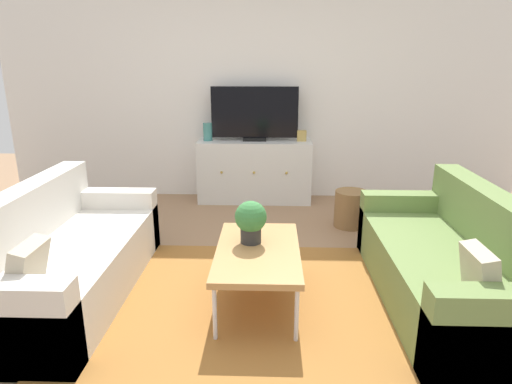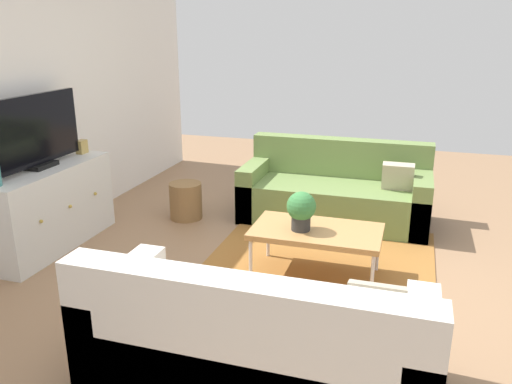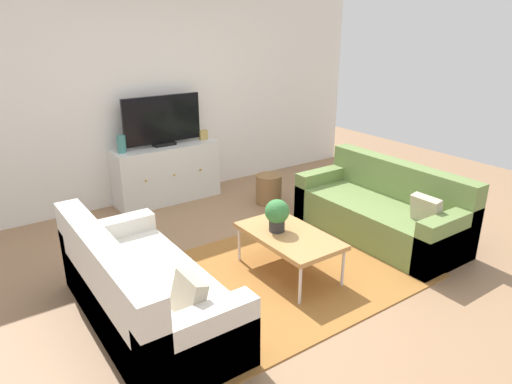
{
  "view_description": "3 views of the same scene",
  "coord_description": "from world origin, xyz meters",
  "px_view_note": "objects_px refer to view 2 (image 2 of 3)",
  "views": [
    {
      "loc": [
        0.11,
        -3.0,
        1.69
      ],
      "look_at": [
        0.0,
        0.33,
        0.69
      ],
      "focal_mm": 30.85,
      "sensor_mm": 36.0,
      "label": 1
    },
    {
      "loc": [
        -3.72,
        -0.82,
        1.94
      ],
      "look_at": [
        0.0,
        0.33,
        0.69
      ],
      "focal_mm": 36.12,
      "sensor_mm": 36.0,
      "label": 2
    },
    {
      "loc": [
        -2.46,
        -3.16,
        2.29
      ],
      "look_at": [
        0.0,
        0.33,
        0.69
      ],
      "focal_mm": 32.44,
      "sensor_mm": 36.0,
      "label": 3
    }
  ],
  "objects_px": {
    "couch_left_side": "(255,350)",
    "mantel_clock": "(82,147)",
    "wicker_basket": "(186,201)",
    "potted_plant": "(301,209)",
    "tv_console": "(49,208)",
    "flat_screen_tv": "(37,132)",
    "coffee_table": "(317,233)",
    "couch_right_side": "(336,193)"
  },
  "relations": [
    {
      "from": "couch_left_side",
      "to": "mantel_clock",
      "type": "height_order",
      "value": "mantel_clock"
    },
    {
      "from": "mantel_clock",
      "to": "wicker_basket",
      "type": "distance_m",
      "value": 1.17
    },
    {
      "from": "potted_plant",
      "to": "tv_console",
      "type": "relative_size",
      "value": 0.23
    },
    {
      "from": "tv_console",
      "to": "flat_screen_tv",
      "type": "xyz_separation_m",
      "value": [
        0.0,
        0.02,
        0.7
      ]
    },
    {
      "from": "coffee_table",
      "to": "potted_plant",
      "type": "height_order",
      "value": "potted_plant"
    },
    {
      "from": "potted_plant",
      "to": "flat_screen_tv",
      "type": "relative_size",
      "value": 0.3
    },
    {
      "from": "potted_plant",
      "to": "tv_console",
      "type": "distance_m",
      "value": 2.32
    },
    {
      "from": "coffee_table",
      "to": "flat_screen_tv",
      "type": "relative_size",
      "value": 0.98
    },
    {
      "from": "couch_left_side",
      "to": "flat_screen_tv",
      "type": "height_order",
      "value": "flat_screen_tv"
    },
    {
      "from": "potted_plant",
      "to": "flat_screen_tv",
      "type": "bearing_deg",
      "value": 91.41
    },
    {
      "from": "couch_right_side",
      "to": "wicker_basket",
      "type": "bearing_deg",
      "value": 107.48
    },
    {
      "from": "flat_screen_tv",
      "to": "couch_right_side",
      "type": "bearing_deg",
      "value": -57.64
    },
    {
      "from": "tv_console",
      "to": "wicker_basket",
      "type": "height_order",
      "value": "tv_console"
    },
    {
      "from": "coffee_table",
      "to": "tv_console",
      "type": "distance_m",
      "value": 2.43
    },
    {
      "from": "couch_right_side",
      "to": "coffee_table",
      "type": "bearing_deg",
      "value": -177.73
    },
    {
      "from": "mantel_clock",
      "to": "flat_screen_tv",
      "type": "bearing_deg",
      "value": 177.98
    },
    {
      "from": "tv_console",
      "to": "wicker_basket",
      "type": "bearing_deg",
      "value": -39.7
    },
    {
      "from": "wicker_basket",
      "to": "couch_left_side",
      "type": "bearing_deg",
      "value": -147.79
    },
    {
      "from": "tv_console",
      "to": "couch_left_side",
      "type": "bearing_deg",
      "value": -119.68
    },
    {
      "from": "coffee_table",
      "to": "couch_left_side",
      "type": "bearing_deg",
      "value": 177.82
    },
    {
      "from": "couch_right_side",
      "to": "flat_screen_tv",
      "type": "bearing_deg",
      "value": 122.36
    },
    {
      "from": "coffee_table",
      "to": "flat_screen_tv",
      "type": "xyz_separation_m",
      "value": [
        -0.11,
        2.45,
        0.69
      ]
    },
    {
      "from": "coffee_table",
      "to": "wicker_basket",
      "type": "bearing_deg",
      "value": 59.26
    },
    {
      "from": "tv_console",
      "to": "flat_screen_tv",
      "type": "distance_m",
      "value": 0.7
    },
    {
      "from": "couch_left_side",
      "to": "mantel_clock",
      "type": "distance_m",
      "value": 3.1
    },
    {
      "from": "potted_plant",
      "to": "mantel_clock",
      "type": "relative_size",
      "value": 2.39
    },
    {
      "from": "couch_left_side",
      "to": "tv_console",
      "type": "xyz_separation_m",
      "value": [
        1.35,
        2.37,
        0.1
      ]
    },
    {
      "from": "couch_left_side",
      "to": "couch_right_side",
      "type": "relative_size",
      "value": 1.0
    },
    {
      "from": "coffee_table",
      "to": "flat_screen_tv",
      "type": "bearing_deg",
      "value": 92.61
    },
    {
      "from": "flat_screen_tv",
      "to": "potted_plant",
      "type": "bearing_deg",
      "value": -88.59
    },
    {
      "from": "couch_right_side",
      "to": "mantel_clock",
      "type": "bearing_deg",
      "value": 111.82
    },
    {
      "from": "couch_left_side",
      "to": "potted_plant",
      "type": "xyz_separation_m",
      "value": [
        1.41,
        0.06,
        0.32
      ]
    },
    {
      "from": "coffee_table",
      "to": "potted_plant",
      "type": "xyz_separation_m",
      "value": [
        -0.05,
        0.12,
        0.2
      ]
    },
    {
      "from": "couch_right_side",
      "to": "tv_console",
      "type": "distance_m",
      "value": 2.82
    },
    {
      "from": "couch_left_side",
      "to": "wicker_basket",
      "type": "relative_size",
      "value": 4.92
    },
    {
      "from": "coffee_table",
      "to": "wicker_basket",
      "type": "xyz_separation_m",
      "value": [
        0.93,
        1.57,
        -0.2
      ]
    },
    {
      "from": "coffee_table",
      "to": "wicker_basket",
      "type": "height_order",
      "value": "coffee_table"
    },
    {
      "from": "couch_left_side",
      "to": "potted_plant",
      "type": "height_order",
      "value": "couch_left_side"
    },
    {
      "from": "couch_left_side",
      "to": "flat_screen_tv",
      "type": "bearing_deg",
      "value": 60.53
    },
    {
      "from": "potted_plant",
      "to": "mantel_clock",
      "type": "xyz_separation_m",
      "value": [
        0.51,
        2.31,
        0.23
      ]
    },
    {
      "from": "couch_right_side",
      "to": "mantel_clock",
      "type": "relative_size",
      "value": 14.56
    },
    {
      "from": "flat_screen_tv",
      "to": "tv_console",
      "type": "bearing_deg",
      "value": -90.0
    }
  ]
}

